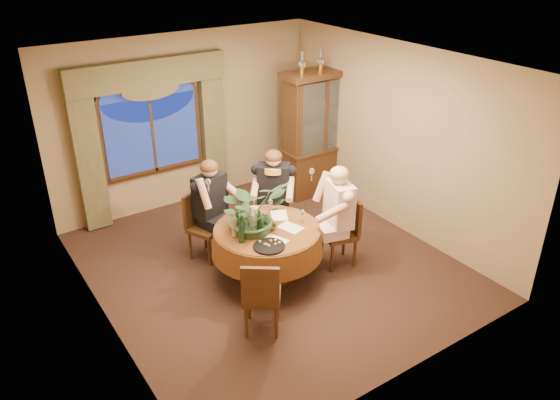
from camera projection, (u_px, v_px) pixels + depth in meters
floor at (270, 265)px, 7.58m from camera, size 5.00×5.00×0.00m
wall_back at (185, 121)px, 8.80m from camera, size 4.50×0.00×4.50m
wall_right at (397, 138)px, 8.07m from camera, size 0.00×5.00×5.00m
ceiling at (268, 62)px, 6.32m from camera, size 5.00×5.00×0.00m
window at (153, 135)px, 8.50m from camera, size 1.62×0.10×1.32m
arched_transom at (147, 86)px, 8.15m from camera, size 1.60×0.06×0.44m
drapery_left at (88, 157)px, 8.00m from camera, size 0.38×0.14×2.32m
drapery_right at (213, 131)px, 9.03m from camera, size 0.38×0.14×2.32m
swag_valance at (148, 73)px, 8.00m from camera, size 2.45×0.16×0.42m
dining_table at (267, 253)px, 7.15m from camera, size 1.65×1.65×0.75m
china_cabinet at (318, 133)px, 9.25m from camera, size 1.33×0.53×2.14m
oil_lamp_left at (302, 62)px, 8.51m from camera, size 0.11×0.11×0.34m
oil_lamp_center at (321, 59)px, 8.69m from camera, size 0.11×0.11×0.34m
oil_lamp_right at (339, 57)px, 8.88m from camera, size 0.11×0.11×0.34m
chair_right at (339, 233)px, 7.41m from camera, size 0.51×0.51×0.96m
chair_back_right at (270, 209)px, 8.03m from camera, size 0.59×0.59×0.96m
chair_back at (206, 227)px, 7.56m from camera, size 0.56×0.56×0.96m
chair_front_left at (262, 294)px, 6.18m from camera, size 0.59×0.59×0.96m
person_pink at (339, 217)px, 7.29m from camera, size 0.59×0.63×1.47m
person_back at (211, 208)px, 7.55m from camera, size 0.64×0.61×1.44m
person_scarf at (274, 196)px, 7.87m from camera, size 0.70×0.70×1.45m
stoneware_vase at (254, 217)px, 6.95m from camera, size 0.15×0.15×0.28m
centerpiece_plant at (252, 187)px, 6.73m from camera, size 0.87×0.97×0.75m
olive_bowl at (271, 227)px, 6.96m from camera, size 0.14×0.14×0.04m
cheese_platter at (269, 246)px, 6.56m from camera, size 0.39×0.39×0.02m
wine_bottle_0 at (252, 220)px, 6.83m from camera, size 0.07×0.07×0.33m
wine_bottle_1 at (234, 224)px, 6.74m from camera, size 0.07×0.07×0.33m
wine_bottle_2 at (260, 222)px, 6.78m from camera, size 0.07×0.07×0.33m
wine_bottle_3 at (241, 230)px, 6.60m from camera, size 0.07×0.07×0.33m
wine_bottle_4 at (237, 217)px, 6.89m from camera, size 0.07×0.07×0.33m
wine_bottle_5 at (242, 227)px, 6.68m from camera, size 0.07×0.07×0.33m
tasting_paper_0 at (291, 227)px, 6.99m from camera, size 0.29×0.35×0.00m
tasting_paper_1 at (279, 215)px, 7.28m from camera, size 0.33×0.36×0.00m
tasting_paper_2 at (275, 241)px, 6.70m from camera, size 0.31×0.36×0.00m
wine_glass_person_pink at (302, 216)px, 7.08m from camera, size 0.07×0.07×0.18m
wine_glass_person_back at (239, 211)px, 7.21m from camera, size 0.07×0.07×0.18m
wine_glass_person_scarf at (270, 205)px, 7.37m from camera, size 0.07×0.07×0.18m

